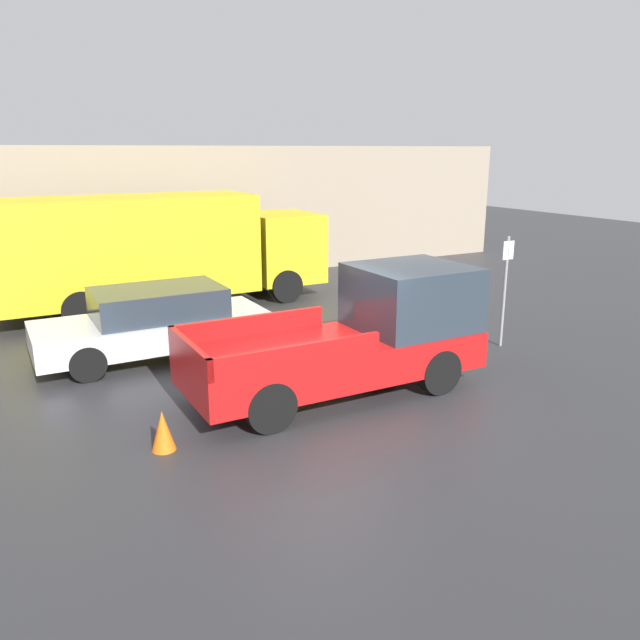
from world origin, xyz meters
The scene contains 7 objects.
ground_plane centered at (0.00, 0.00, 0.00)m, with size 60.00×60.00×0.00m, color #2D2D30.
building_wall centered at (0.00, 11.36, 2.18)m, with size 28.00×0.15×4.36m.
pickup_truck centered at (0.92, 0.42, 1.02)m, with size 5.32×2.07×2.18m.
car centered at (-1.90, 4.02, 0.76)m, with size 4.75×1.94×1.47m.
delivery_truck centered at (-0.78, 8.13, 1.68)m, with size 8.92×2.35×3.07m.
parking_sign centered at (5.04, 1.07, 1.38)m, with size 0.30×0.07×2.45m.
traffic_cone centered at (-2.91, -0.29, 0.30)m, with size 0.36×0.36×0.61m.
Camera 1 is at (-4.88, -8.68, 4.25)m, focal length 35.00 mm.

